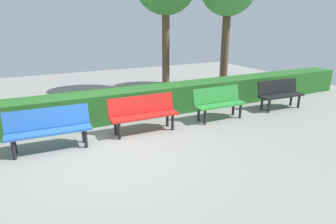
# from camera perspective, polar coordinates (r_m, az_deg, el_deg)

# --- Properties ---
(ground_plane) EXTENTS (19.83, 19.83, 0.00)m
(ground_plane) POSITION_cam_1_polar(r_m,az_deg,el_deg) (6.06, -10.49, -7.59)
(ground_plane) COLOR gray
(bench_black) EXTENTS (1.48, 0.53, 0.86)m
(bench_black) POSITION_cam_1_polar(r_m,az_deg,el_deg) (9.27, 21.34, 3.56)
(bench_black) COLOR black
(bench_black) RESTS_ON ground_plane
(bench_green) EXTENTS (1.45, 0.48, 0.86)m
(bench_green) POSITION_cam_1_polar(r_m,az_deg,el_deg) (7.81, 10.04, 2.02)
(bench_green) COLOR #2D8C38
(bench_green) RESTS_ON ground_plane
(bench_red) EXTENTS (1.65, 0.49, 0.86)m
(bench_red) POSITION_cam_1_polar(r_m,az_deg,el_deg) (6.83, -4.95, -0.03)
(bench_red) COLOR red
(bench_red) RESTS_ON ground_plane
(bench_blue) EXTENTS (1.67, 0.53, 0.86)m
(bench_blue) POSITION_cam_1_polar(r_m,az_deg,el_deg) (6.35, -22.59, -2.80)
(bench_blue) COLOR blue
(bench_blue) RESTS_ON ground_plane
(hedge_row) EXTENTS (15.83, 0.80, 0.79)m
(hedge_row) POSITION_cam_1_polar(r_m,az_deg,el_deg) (7.90, -7.90, 1.65)
(hedge_row) COLOR #266023
(hedge_row) RESTS_ON ground_plane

